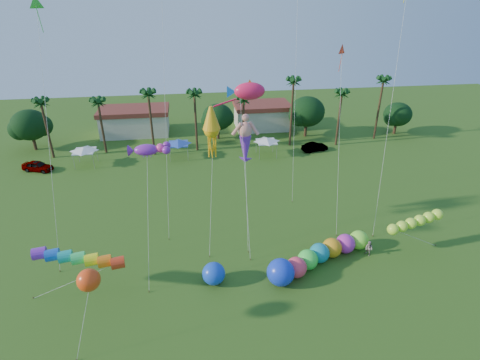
{
  "coord_description": "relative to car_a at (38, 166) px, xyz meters",
  "views": [
    {
      "loc": [
        -4.14,
        -19.06,
        23.74
      ],
      "look_at": [
        0.0,
        10.0,
        9.0
      ],
      "focal_mm": 28.0,
      "sensor_mm": 36.0,
      "label": 1
    }
  ],
  "objects": [
    {
      "name": "tent_row",
      "position": [
        20.74,
        1.3,
        1.99
      ],
      "size": [
        31.0,
        4.0,
        0.6
      ],
      "color": "white",
      "rests_on": "ground"
    },
    {
      "name": "tree_line",
      "position": [
        30.3,
        8.97,
        3.51
      ],
      "size": [
        69.46,
        8.91,
        11.0
      ],
      "color": "#3A2819",
      "rests_on": "ground"
    },
    {
      "name": "squid_kite",
      "position": [
        24.7,
        -20.11,
        11.26
      ],
      "size": [
        2.03,
        4.83,
        14.44
      ],
      "color": "#F2AA13",
      "rests_on": "ground"
    },
    {
      "name": "green_worm",
      "position": [
        41.89,
        -25.77,
        2.07
      ],
      "size": [
        8.65,
        2.79,
        3.51
      ],
      "color": "#BCFD38",
      "rests_on": "ground"
    },
    {
      "name": "ground",
      "position": [
        26.74,
        -35.03,
        -0.76
      ],
      "size": [
        160.0,
        160.0,
        0.0
      ],
      "primitive_type": "plane",
      "color": "#285116",
      "rests_on": "ground"
    },
    {
      "name": "delta_kite_red",
      "position": [
        37.94,
        -17.49,
        17.6
      ],
      "size": [
        1.18,
        5.29,
        19.28
      ],
      "color": "#FF3D1C",
      "rests_on": "ground"
    },
    {
      "name": "rainbow_tube",
      "position": [
        14.07,
        -28.04,
        2.74
      ],
      "size": [
        9.62,
        1.17,
        4.02
      ],
      "color": "red",
      "rests_on": "ground"
    },
    {
      "name": "caterpillar_inflatable",
      "position": [
        33.9,
        -26.63,
        0.29
      ],
      "size": [
        11.89,
        6.69,
        2.52
      ],
      "rotation": [
        0.0,
        0.0,
        0.43
      ],
      "color": "#F23F5A",
      "rests_on": "ground"
    },
    {
      "name": "car_b",
      "position": [
        43.15,
        1.72,
        -0.05
      ],
      "size": [
        4.59,
        2.47,
        1.44
      ],
      "primitive_type": "imported",
      "rotation": [
        0.0,
        0.0,
        1.8
      ],
      "color": "#4C4C54",
      "rests_on": "ground"
    },
    {
      "name": "delta_kite_green",
      "position": [
        11.32,
        -19.91,
        21.79
      ],
      "size": [
        2.42,
        4.78,
        23.59
      ],
      "color": "green",
      "rests_on": "ground"
    },
    {
      "name": "buildings_row",
      "position": [
        23.65,
        14.97,
        1.24
      ],
      "size": [
        35.0,
        7.0,
        4.0
      ],
      "color": "beige",
      "rests_on": "ground"
    },
    {
      "name": "fish_kite",
      "position": [
        28.46,
        -19.4,
        14.68
      ],
      "size": [
        4.51,
        6.52,
        16.37
      ],
      "color": "#FF1C51",
      "rests_on": "ground"
    },
    {
      "name": "spectator_b",
      "position": [
        39.67,
        -25.84,
        0.04
      ],
      "size": [
        0.9,
        0.98,
        1.61
      ],
      "primitive_type": "imported",
      "rotation": [
        0.0,
        0.0,
        -1.09
      ],
      "color": "#A68F8A",
      "rests_on": "ground"
    },
    {
      "name": "merman_kite",
      "position": [
        28.19,
        -18.72,
        9.34
      ],
      "size": [
        2.5,
        6.11,
        12.6
      ],
      "color": "#E98F84",
      "rests_on": "ground"
    },
    {
      "name": "car_a",
      "position": [
        0.0,
        0.0,
        0.0
      ],
      "size": [
        4.83,
        3.17,
        1.53
      ],
      "primitive_type": "imported",
      "rotation": [
        0.0,
        0.0,
        1.24
      ],
      "color": "#4C4C54",
      "rests_on": "ground"
    },
    {
      "name": "blue_ball",
      "position": [
        23.96,
        -27.67,
        0.28
      ],
      "size": [
        2.09,
        2.09,
        2.09
      ],
      "primitive_type": "sphere",
      "color": "blue",
      "rests_on": "ground"
    },
    {
      "name": "lobster_kite",
      "position": [
        18.91,
        -24.04,
        11.13
      ],
      "size": [
        3.87,
        5.4,
        12.59
      ],
      "color": "purple",
      "rests_on": "ground"
    },
    {
      "name": "orange_ball_kite",
      "position": [
        14.95,
        -32.57,
        4.96
      ],
      "size": [
        2.54,
        2.92,
        6.55
      ],
      "color": "#FD4614",
      "rests_on": "ground"
    }
  ]
}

